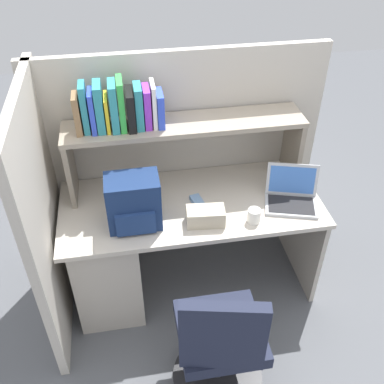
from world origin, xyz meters
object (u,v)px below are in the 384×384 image
object	(u,v)px
laptop	(291,196)
paper_cup	(254,216)
backpack	(134,203)
tissue_box	(206,216)
office_chair	(220,348)
computer_mouse	(197,201)

from	to	relation	value
laptop	paper_cup	size ratio (longest dim) A/B	4.30
backpack	laptop	bearing A→B (deg)	1.94
laptop	tissue_box	world-z (taller)	laptop
laptop	tissue_box	bearing A→B (deg)	-170.01
laptop	office_chair	size ratio (longest dim) A/B	0.40
laptop	computer_mouse	xyz separation A→B (m)	(-0.57, 0.09, -0.03)
computer_mouse	tissue_box	size ratio (longest dim) A/B	0.47
laptop	computer_mouse	size ratio (longest dim) A/B	3.56
backpack	tissue_box	world-z (taller)	backpack
laptop	paper_cup	bearing A→B (deg)	-153.95
backpack	computer_mouse	distance (m)	0.43
office_chair	computer_mouse	bearing A→B (deg)	-79.35
computer_mouse	office_chair	bearing A→B (deg)	-103.53
backpack	computer_mouse	xyz separation A→B (m)	(0.38, 0.12, -0.14)
laptop	paper_cup	distance (m)	0.30
backpack	paper_cup	xyz separation A→B (m)	(0.68, -0.10, -0.11)
laptop	office_chair	xyz separation A→B (m)	(-0.59, -0.70, -0.39)
backpack	paper_cup	size ratio (longest dim) A/B	3.65
paper_cup	tissue_box	xyz separation A→B (m)	(-0.28, 0.04, 0.01)
computer_mouse	office_chair	xyz separation A→B (m)	(-0.02, -0.79, -0.35)
backpack	paper_cup	distance (m)	0.70
laptop	office_chair	distance (m)	1.00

